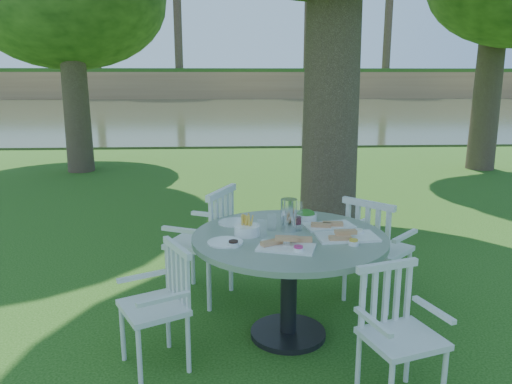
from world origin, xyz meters
TOP-DOWN VIEW (x-y plane):
  - ground at (0.00, 0.00)m, footprint 140.00×140.00m
  - table at (0.18, -0.90)m, footprint 1.39×1.39m
  - chair_ne at (0.94, -0.41)m, footprint 0.64×0.64m
  - chair_nw at (-0.42, -0.22)m, footprint 0.63×0.64m
  - chair_sw at (-0.68, -1.21)m, footprint 0.53×0.55m
  - chair_se at (0.71, -1.64)m, footprint 0.51×0.49m
  - tableware at (0.17, -0.83)m, footprint 1.19×0.89m
  - river at (0.00, 23.00)m, footprint 100.00×28.00m
  - far_bank at (0.28, 41.12)m, footprint 100.00×18.00m

SIDE VIEW (x-z plane):
  - ground at x=0.00m, z-range 0.00..0.00m
  - river at x=0.00m, z-range -0.06..0.06m
  - chair_se at x=0.71m, z-range 0.07..0.89m
  - chair_sw at x=-0.68m, z-range 0.07..0.89m
  - chair_ne at x=0.94m, z-range 0.08..1.00m
  - chair_nw at x=-0.42m, z-range 0.09..1.07m
  - table at x=0.18m, z-range 0.24..1.03m
  - tableware at x=0.17m, z-range 0.72..0.96m
  - far_bank at x=0.28m, z-range -0.35..14.85m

